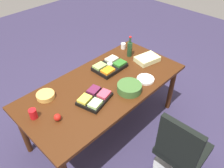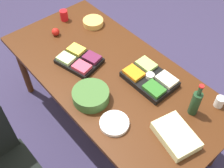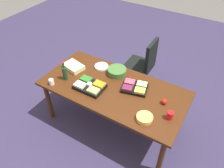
{
  "view_description": "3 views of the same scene",
  "coord_description": "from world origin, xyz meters",
  "px_view_note": "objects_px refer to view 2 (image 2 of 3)",
  "views": [
    {
      "loc": [
        -1.47,
        -1.56,
        2.54
      ],
      "look_at": [
        0.05,
        -0.09,
        0.82
      ],
      "focal_mm": 35.82,
      "sensor_mm": 36.0,
      "label": 1
    },
    {
      "loc": [
        1.24,
        -1.04,
        2.52
      ],
      "look_at": [
        0.13,
        -0.1,
        0.83
      ],
      "focal_mm": 43.72,
      "sensor_mm": 36.0,
      "label": 2
    },
    {
      "loc": [
        -1.2,
        2.02,
        2.91
      ],
      "look_at": [
        0.03,
        -0.01,
        0.84
      ],
      "focal_mm": 34.89,
      "sensor_mm": 36.0,
      "label": 3
    }
  ],
  "objects_px": {
    "apple_red": "(56,32)",
    "sheet_cake": "(176,136)",
    "red_solo_cup": "(64,15)",
    "veggie_tray": "(150,78)",
    "chip_bowl": "(93,22)",
    "conference_table": "(110,79)",
    "paper_plate_stack": "(114,123)",
    "wine_bottle": "(195,102)",
    "salad_bowl": "(91,96)",
    "paper_cup": "(219,102)",
    "fruit_platter": "(79,60)"
  },
  "relations": [
    {
      "from": "apple_red",
      "to": "sheet_cake",
      "type": "relative_size",
      "value": 0.24
    },
    {
      "from": "red_solo_cup",
      "to": "veggie_tray",
      "type": "bearing_deg",
      "value": 2.58
    },
    {
      "from": "apple_red",
      "to": "red_solo_cup",
      "type": "bearing_deg",
      "value": 126.64
    },
    {
      "from": "apple_red",
      "to": "chip_bowl",
      "type": "height_order",
      "value": "apple_red"
    },
    {
      "from": "conference_table",
      "to": "paper_plate_stack",
      "type": "height_order",
      "value": "paper_plate_stack"
    },
    {
      "from": "chip_bowl",
      "to": "wine_bottle",
      "type": "bearing_deg",
      "value": -4.26
    },
    {
      "from": "red_solo_cup",
      "to": "sheet_cake",
      "type": "bearing_deg",
      "value": -6.65
    },
    {
      "from": "salad_bowl",
      "to": "veggie_tray",
      "type": "bearing_deg",
      "value": 71.01
    },
    {
      "from": "veggie_tray",
      "to": "paper_cup",
      "type": "bearing_deg",
      "value": 23.41
    },
    {
      "from": "red_solo_cup",
      "to": "paper_plate_stack",
      "type": "height_order",
      "value": "red_solo_cup"
    },
    {
      "from": "apple_red",
      "to": "chip_bowl",
      "type": "relative_size",
      "value": 0.37
    },
    {
      "from": "red_solo_cup",
      "to": "wine_bottle",
      "type": "height_order",
      "value": "wine_bottle"
    },
    {
      "from": "conference_table",
      "to": "wine_bottle",
      "type": "distance_m",
      "value": 0.78
    },
    {
      "from": "salad_bowl",
      "to": "paper_plate_stack",
      "type": "bearing_deg",
      "value": -2.68
    },
    {
      "from": "conference_table",
      "to": "fruit_platter",
      "type": "xyz_separation_m",
      "value": [
        -0.28,
        -0.13,
        0.11
      ]
    },
    {
      "from": "red_solo_cup",
      "to": "paper_plate_stack",
      "type": "distance_m",
      "value": 1.39
    },
    {
      "from": "paper_plate_stack",
      "to": "fruit_platter",
      "type": "bearing_deg",
      "value": 164.79
    },
    {
      "from": "fruit_platter",
      "to": "sheet_cake",
      "type": "distance_m",
      "value": 1.06
    },
    {
      "from": "conference_table",
      "to": "salad_bowl",
      "type": "xyz_separation_m",
      "value": [
        0.12,
        -0.3,
        0.12
      ]
    },
    {
      "from": "sheet_cake",
      "to": "wine_bottle",
      "type": "bearing_deg",
      "value": 103.46
    },
    {
      "from": "conference_table",
      "to": "paper_cup",
      "type": "xyz_separation_m",
      "value": [
        0.81,
        0.41,
        0.12
      ]
    },
    {
      "from": "red_solo_cup",
      "to": "salad_bowl",
      "type": "xyz_separation_m",
      "value": [
        1.02,
        -0.44,
        -0.01
      ]
    },
    {
      "from": "conference_table",
      "to": "chip_bowl",
      "type": "distance_m",
      "value": 0.71
    },
    {
      "from": "veggie_tray",
      "to": "sheet_cake",
      "type": "height_order",
      "value": "veggie_tray"
    },
    {
      "from": "apple_red",
      "to": "chip_bowl",
      "type": "bearing_deg",
      "value": 74.55
    },
    {
      "from": "conference_table",
      "to": "fruit_platter",
      "type": "distance_m",
      "value": 0.32
    },
    {
      "from": "conference_table",
      "to": "red_solo_cup",
      "type": "height_order",
      "value": "red_solo_cup"
    },
    {
      "from": "apple_red",
      "to": "salad_bowl",
      "type": "bearing_deg",
      "value": -14.91
    },
    {
      "from": "veggie_tray",
      "to": "paper_cup",
      "type": "relative_size",
      "value": 4.71
    },
    {
      "from": "salad_bowl",
      "to": "conference_table",
      "type": "bearing_deg",
      "value": 111.59
    },
    {
      "from": "sheet_cake",
      "to": "wine_bottle",
      "type": "xyz_separation_m",
      "value": [
        -0.07,
        0.27,
        0.08
      ]
    },
    {
      "from": "fruit_platter",
      "to": "paper_plate_stack",
      "type": "bearing_deg",
      "value": -15.21
    },
    {
      "from": "conference_table",
      "to": "wine_bottle",
      "type": "relative_size",
      "value": 6.89
    },
    {
      "from": "conference_table",
      "to": "sheet_cake",
      "type": "xyz_separation_m",
      "value": [
        0.79,
        -0.07,
        0.11
      ]
    },
    {
      "from": "conference_table",
      "to": "paper_cup",
      "type": "relative_size",
      "value": 23.6
    },
    {
      "from": "salad_bowl",
      "to": "fruit_platter",
      "type": "bearing_deg",
      "value": 156.19
    },
    {
      "from": "apple_red",
      "to": "wine_bottle",
      "type": "relative_size",
      "value": 0.25
    },
    {
      "from": "apple_red",
      "to": "paper_plate_stack",
      "type": "relative_size",
      "value": 0.35
    },
    {
      "from": "veggie_tray",
      "to": "wine_bottle",
      "type": "height_order",
      "value": "wine_bottle"
    },
    {
      "from": "conference_table",
      "to": "chip_bowl",
      "type": "xyz_separation_m",
      "value": [
        -0.64,
        0.31,
        0.11
      ]
    },
    {
      "from": "fruit_platter",
      "to": "apple_red",
      "type": "bearing_deg",
      "value": 173.31
    },
    {
      "from": "fruit_platter",
      "to": "chip_bowl",
      "type": "relative_size",
      "value": 2.0
    },
    {
      "from": "apple_red",
      "to": "salad_bowl",
      "type": "height_order",
      "value": "salad_bowl"
    },
    {
      "from": "conference_table",
      "to": "red_solo_cup",
      "type": "xyz_separation_m",
      "value": [
        -0.9,
        0.13,
        0.13
      ]
    },
    {
      "from": "paper_cup",
      "to": "wine_bottle",
      "type": "relative_size",
      "value": 0.29
    },
    {
      "from": "apple_red",
      "to": "sheet_cake",
      "type": "xyz_separation_m",
      "value": [
        1.53,
        0.01,
        -0.0
      ]
    },
    {
      "from": "chip_bowl",
      "to": "wine_bottle",
      "type": "relative_size",
      "value": 0.67
    },
    {
      "from": "red_solo_cup",
      "to": "sheet_cake",
      "type": "distance_m",
      "value": 1.69
    },
    {
      "from": "conference_table",
      "to": "red_solo_cup",
      "type": "bearing_deg",
      "value": 171.68
    },
    {
      "from": "red_solo_cup",
      "to": "veggie_tray",
      "type": "height_order",
      "value": "red_solo_cup"
    }
  ]
}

